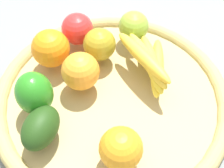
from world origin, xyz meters
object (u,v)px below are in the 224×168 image
object	(u,v)px
apple_0	(134,26)
apple_1	(99,44)
orange_0	(121,148)
orange_2	(81,71)
avocado	(41,128)
bell_pepper	(34,93)
banana_bunch	(150,61)
apple_2	(77,29)
orange_1	(51,48)

from	to	relation	value
apple_0	apple_1	world-z (taller)	apple_1
orange_0	orange_2	bearing A→B (deg)	-1.06
avocado	bell_pepper	distance (m)	0.07
banana_bunch	avocado	world-z (taller)	banana_bunch
banana_bunch	avocado	xyz separation A→B (m)	(-0.05, 0.24, -0.00)
orange_2	apple_2	world-z (taller)	orange_2
avocado	apple_0	world-z (taller)	apple_0
apple_0	orange_2	bearing A→B (deg)	115.74
avocado	apple_2	size ratio (longest dim) A/B	1.22
orange_2	orange_0	bearing A→B (deg)	178.94
orange_1	apple_1	world-z (taller)	orange_1
orange_1	apple_0	world-z (taller)	orange_1
orange_2	avocado	bearing A→B (deg)	127.45
avocado	apple_0	bearing A→B (deg)	-59.18
orange_1	orange_0	size ratio (longest dim) A/B	1.10
orange_0	orange_1	bearing A→B (deg)	6.32
avocado	apple_0	size ratio (longest dim) A/B	1.27
orange_1	apple_0	size ratio (longest dim) A/B	1.17
apple_1	orange_2	distance (m)	0.08
avocado	bell_pepper	bearing A→B (deg)	-9.47
banana_bunch	bell_pepper	size ratio (longest dim) A/B	1.94
apple_0	apple_1	size ratio (longest dim) A/B	0.97
banana_bunch	orange_0	world-z (taller)	orange_0
orange_0	avocado	bearing A→B (deg)	46.97
orange_2	bell_pepper	bearing A→B (deg)	99.74
orange_0	apple_0	bearing A→B (deg)	-32.34
bell_pepper	apple_1	bearing A→B (deg)	-62.87
orange_2	orange_0	size ratio (longest dim) A/B	1.04
banana_bunch	apple_0	distance (m)	0.11
banana_bunch	apple_2	bearing A→B (deg)	32.18
bell_pepper	orange_0	distance (m)	0.18
avocado	orange_1	distance (m)	0.18
orange_1	orange_0	distance (m)	0.26
avocado	orange_1	bearing A→B (deg)	-24.32
orange_0	apple_2	size ratio (longest dim) A/B	1.02
apple_1	banana_bunch	bearing A→B (deg)	-140.19
bell_pepper	apple_1	xyz separation A→B (m)	(0.07, -0.16, -0.01)
avocado	orange_0	world-z (taller)	orange_0
orange_1	apple_0	distance (m)	0.19
orange_1	orange_0	xyz separation A→B (m)	(-0.26, -0.03, -0.00)
avocado	orange_2	bearing A→B (deg)	-52.55
avocado	apple_1	bearing A→B (deg)	-51.49
banana_bunch	orange_2	distance (m)	0.14
orange_1	bell_pepper	size ratio (longest dim) A/B	0.93
orange_0	apple_1	bearing A→B (deg)	-16.24
bell_pepper	orange_2	xyz separation A→B (m)	(0.02, -0.09, -0.00)
orange_1	orange_2	size ratio (longest dim) A/B	1.05
banana_bunch	apple_1	distance (m)	0.11
avocado	bell_pepper	size ratio (longest dim) A/B	1.01
avocado	apple_0	xyz separation A→B (m)	(0.16, -0.26, 0.00)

